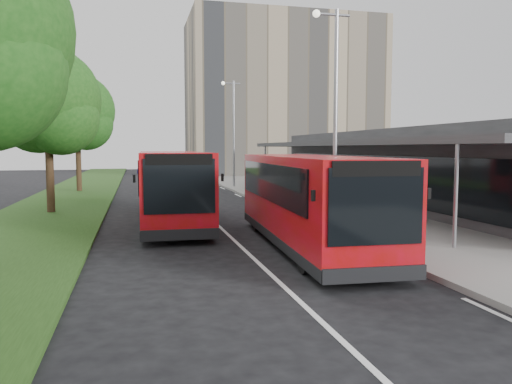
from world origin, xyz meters
TOP-DOWN VIEW (x-y plane):
  - ground at (0.00, 0.00)m, footprint 120.00×120.00m
  - pavement at (6.00, 20.00)m, footprint 5.00×80.00m
  - grass_verge at (-7.00, 20.00)m, footprint 5.00×80.00m
  - lane_centre_line at (0.00, 15.00)m, footprint 0.12×70.00m
  - kerb_dashes at (3.30, 19.00)m, footprint 0.12×56.00m
  - office_block at (14.00, 42.00)m, footprint 22.00×12.00m
  - station_building at (10.86, 8.00)m, footprint 7.70×26.00m
  - tree_mid at (-7.01, 9.05)m, footprint 4.78×4.78m
  - tree_far at (-7.01, 21.05)m, footprint 5.10×5.10m
  - lamp_post_near at (4.12, 2.00)m, footprint 1.44×0.28m
  - lamp_post_far at (4.12, 22.00)m, footprint 1.44×0.28m
  - bus_main at (2.02, -1.20)m, footprint 3.03×10.05m
  - bus_second at (-1.73, 4.78)m, footprint 2.84×10.32m
  - litter_bin at (4.92, 10.31)m, footprint 0.61×0.61m
  - bollard at (4.92, 17.56)m, footprint 0.15×0.15m
  - car_near at (1.50, 38.09)m, footprint 2.07×3.76m
  - car_far at (-1.71, 44.17)m, footprint 2.62×4.17m

SIDE VIEW (x-z plane):
  - ground at x=0.00m, z-range 0.00..0.00m
  - kerb_dashes at x=3.30m, z-range 0.00..0.01m
  - lane_centre_line at x=0.00m, z-range 0.00..0.01m
  - grass_verge at x=-7.00m, z-range 0.00..0.10m
  - pavement at x=6.00m, z-range 0.00..0.15m
  - car_near at x=1.50m, z-range 0.00..1.21m
  - bollard at x=4.92m, z-range 0.15..1.07m
  - car_far at x=-1.71m, z-range 0.00..1.30m
  - litter_bin at x=4.92m, z-range 0.15..1.18m
  - bus_main at x=2.02m, z-range 0.04..2.85m
  - bus_second at x=-1.73m, z-range 0.04..2.94m
  - station_building at x=10.86m, z-range 0.04..4.04m
  - lamp_post_near at x=4.12m, z-range 0.72..8.72m
  - lamp_post_far at x=4.12m, z-range 0.72..8.72m
  - tree_mid at x=-7.01m, z-range 1.12..8.80m
  - tree_far at x=-7.01m, z-range 1.20..9.40m
  - office_block at x=14.00m, z-range 0.00..18.00m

